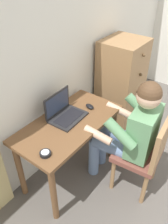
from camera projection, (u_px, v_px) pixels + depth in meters
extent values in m
cube|color=silver|center=(65.00, 45.00, 2.20)|extent=(4.80, 0.05, 2.50)
cube|color=brown|center=(69.00, 123.00, 2.11)|extent=(1.06, 0.54, 0.03)
cylinder|color=brown|center=(54.00, 195.00, 1.92)|extent=(0.06, 0.06, 0.68)
cylinder|color=brown|center=(113.00, 134.00, 2.52)|extent=(0.06, 0.06, 0.68)
cylinder|color=brown|center=(20.00, 170.00, 2.13)|extent=(0.06, 0.06, 0.68)
cylinder|color=brown|center=(82.00, 120.00, 2.73)|extent=(0.06, 0.06, 0.68)
cube|color=#9E754C|center=(120.00, 86.00, 2.89)|extent=(0.51, 0.46, 1.18)
sphere|color=brown|center=(133.00, 122.00, 3.05)|extent=(0.04, 0.04, 0.04)
sphere|color=brown|center=(135.00, 108.00, 2.91)|extent=(0.04, 0.04, 0.04)
sphere|color=brown|center=(138.00, 92.00, 2.77)|extent=(0.04, 0.04, 0.04)
sphere|color=brown|center=(141.00, 75.00, 2.63)|extent=(0.04, 0.04, 0.04)
sphere|color=brown|center=(144.00, 55.00, 2.49)|extent=(0.04, 0.04, 0.04)
cube|color=brown|center=(138.00, 153.00, 2.16)|extent=(0.46, 0.44, 0.05)
cube|color=#9E754C|center=(162.00, 142.00, 1.95)|extent=(0.42, 0.08, 0.42)
cylinder|color=#9E754C|center=(126.00, 153.00, 2.48)|extent=(0.04, 0.04, 0.41)
cylinder|color=#9E754C|center=(113.00, 174.00, 2.25)|extent=(0.04, 0.04, 0.41)
cylinder|color=#9E754C|center=(155.00, 165.00, 2.35)|extent=(0.04, 0.04, 0.41)
cylinder|color=#9E754C|center=(144.00, 189.00, 2.12)|extent=(0.04, 0.04, 0.41)
cylinder|color=#6B84AD|center=(121.00, 136.00, 2.29)|extent=(0.18, 0.41, 0.14)
cylinder|color=#6B84AD|center=(113.00, 147.00, 2.17)|extent=(0.18, 0.41, 0.14)
cylinder|color=#6B84AD|center=(102.00, 146.00, 2.52)|extent=(0.11, 0.11, 0.48)
cylinder|color=#6B84AD|center=(94.00, 156.00, 2.39)|extent=(0.11, 0.11, 0.48)
cube|color=#609366|center=(143.00, 132.00, 2.00)|extent=(0.38, 0.24, 0.46)
cylinder|color=#609366|center=(139.00, 107.00, 2.16)|extent=(0.12, 0.31, 0.25)
cylinder|color=#609366|center=(120.00, 134.00, 1.85)|extent=(0.12, 0.31, 0.25)
cylinder|color=#DBAD8E|center=(119.00, 110.00, 2.30)|extent=(0.10, 0.27, 0.11)
cylinder|color=#DBAD8E|center=(98.00, 135.00, 2.00)|extent=(0.10, 0.27, 0.11)
sphere|color=#DBAD8E|center=(149.00, 97.00, 1.79)|extent=(0.20, 0.20, 0.20)
sphere|color=#513823|center=(150.00, 93.00, 1.77)|extent=(0.20, 0.20, 0.20)
cube|color=#232326|center=(68.00, 118.00, 2.14)|extent=(0.35, 0.26, 0.02)
cube|color=black|center=(69.00, 117.00, 2.13)|extent=(0.29, 0.17, 0.00)
cube|color=#232326|center=(57.00, 103.00, 2.13)|extent=(0.34, 0.03, 0.22)
cube|color=#2D3851|center=(58.00, 103.00, 2.13)|extent=(0.31, 0.02, 0.18)
ellipsoid|color=black|center=(90.00, 106.00, 2.28)|extent=(0.08, 0.11, 0.03)
cylinder|color=black|center=(45.00, 154.00, 1.77)|extent=(0.09, 0.09, 0.03)
cylinder|color=silver|center=(45.00, 152.00, 1.76)|extent=(0.06, 0.06, 0.00)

